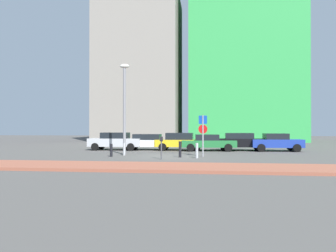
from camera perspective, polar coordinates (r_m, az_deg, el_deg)
ground_plane at (r=21.14m, az=0.02°, el=-5.55°), size 120.00×120.00×0.00m
sidewalk_brick at (r=14.93m, az=-2.89°, el=-7.41°), size 40.00×3.13×0.14m
parked_car_silver at (r=27.77m, az=-9.51°, el=-2.67°), size 4.56×1.97×1.52m
parked_car_white at (r=27.53m, az=-3.76°, el=-2.82°), size 4.37×1.95×1.39m
parked_car_yellow at (r=27.10m, az=2.22°, el=-2.76°), size 4.23×2.12×1.50m
parked_car_green at (r=26.55m, az=7.31°, el=-2.96°), size 4.56×2.11×1.37m
parked_car_black at (r=27.39m, az=13.01°, el=-2.70°), size 4.24×2.06×1.49m
parked_car_blue at (r=27.46m, az=19.01°, el=-2.76°), size 4.13×2.03×1.47m
parking_sign_post at (r=21.03m, az=6.34°, el=-0.83°), size 0.60×0.13×2.76m
parking_meter at (r=19.16m, az=-1.22°, el=-3.40°), size 0.18×0.14×1.38m
street_lamp at (r=22.91m, az=-7.89°, el=4.54°), size 0.70×0.36×6.52m
traffic_bollard_near at (r=20.48m, az=2.20°, el=-4.25°), size 0.18×0.18×1.04m
traffic_bollard_mid at (r=20.09m, az=5.26°, el=-4.46°), size 0.17×0.17×0.95m
traffic_bollard_far at (r=21.30m, az=-10.24°, el=-4.35°), size 0.18×0.18×0.86m
traffic_bollard_edge at (r=22.17m, az=-7.96°, el=-4.19°), size 0.12×0.12×0.86m
building_colorful_midrise at (r=51.07m, az=13.33°, el=11.81°), size 15.98×13.53×25.42m
building_under_construction at (r=49.13m, az=-4.95°, el=10.42°), size 11.78×12.07×22.27m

